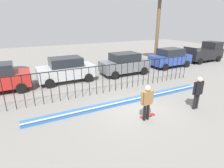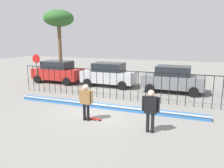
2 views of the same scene
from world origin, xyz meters
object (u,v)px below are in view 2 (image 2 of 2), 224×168
skateboarder (86,99)px  parked_car_gray (173,79)px  palm_tree_short (59,20)px  parked_car_red (58,72)px  camera_operator (151,107)px  skateboard (93,119)px  stop_sign (36,65)px  parked_car_silver (109,74)px

skateboarder → parked_car_gray: parked_car_gray is taller
parked_car_gray → palm_tree_short: 12.57m
parked_car_red → parked_car_gray: (9.84, -0.15, 0.00)m
camera_operator → skateboard: bearing=18.4°
stop_sign → parked_car_gray: bearing=4.3°
skateboarder → parked_car_silver: (-1.90, 7.63, -0.08)m
skateboarder → parked_car_silver: size_ratio=0.41×
parked_car_gray → palm_tree_short: bearing=166.6°
camera_operator → parked_car_red: size_ratio=0.42×
skateboard → parked_car_silver: (-2.15, 7.44, 0.91)m
parked_car_silver → parked_car_gray: bearing=-6.7°
parked_car_red → palm_tree_short: bearing=121.1°
parked_car_red → camera_operator: bearing=-36.2°
parked_car_silver → palm_tree_short: bearing=154.5°
parked_car_red → stop_sign: bearing=-142.7°
camera_operator → parked_car_silver: 9.36m
parked_car_gray → palm_tree_short: (-11.33, 2.86, 4.63)m
parked_car_silver → parked_car_gray: (5.09, -0.31, 0.00)m
parked_car_silver → skateboard: bearing=-77.1°
camera_operator → parked_car_red: bearing=-10.5°
parked_car_red → parked_car_silver: size_ratio=1.00×
camera_operator → palm_tree_short: size_ratio=0.28×
camera_operator → palm_tree_short: 16.01m
parked_car_red → parked_car_silver: 4.75m
skateboarder → stop_sign: 10.36m
skateboarder → parked_car_gray: 7.98m
palm_tree_short → camera_operator: bearing=-43.0°
skateboarder → stop_sign: size_ratio=0.70×
stop_sign → palm_tree_short: size_ratio=0.38×
skateboarder → palm_tree_short: size_ratio=0.27×
parked_car_red → parked_car_silver: same height
parked_car_red → palm_tree_short: 5.57m
skateboarder → skateboard: size_ratio=2.19×
parked_car_gray → stop_sign: (-11.27, -0.86, 0.64)m
camera_operator → parked_car_silver: (-5.00, 7.92, -0.11)m
parked_car_red → parked_car_silver: bearing=4.2°
parked_car_gray → palm_tree_short: size_ratio=0.66×
skateboarder → parked_car_gray: size_ratio=0.41×
parked_car_silver → palm_tree_short: 8.18m
parked_car_silver → stop_sign: bearing=-172.5°
skateboard → stop_sign: size_ratio=0.32×
skateboard → stop_sign: bearing=146.2°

